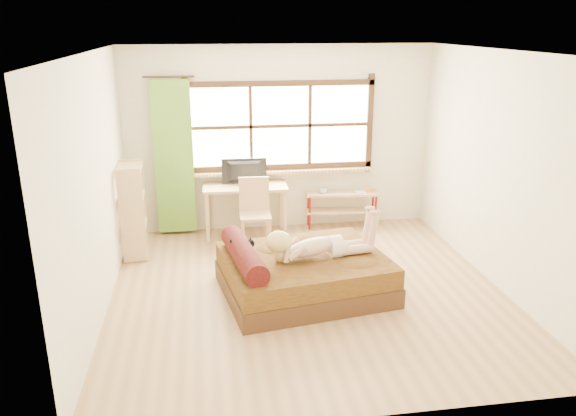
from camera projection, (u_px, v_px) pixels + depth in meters
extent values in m
plane|color=#9E754C|center=(307.00, 291.00, 6.56)|extent=(4.50, 4.50, 0.00)
plane|color=white|center=(310.00, 52.00, 5.71)|extent=(4.50, 4.50, 0.00)
plane|color=silver|center=(280.00, 139.00, 8.25)|extent=(4.50, 0.00, 4.50)
plane|color=silver|center=(366.00, 262.00, 4.02)|extent=(4.50, 0.00, 4.50)
plane|color=silver|center=(95.00, 188.00, 5.82)|extent=(0.00, 4.50, 4.50)
plane|color=silver|center=(500.00, 172.00, 6.46)|extent=(0.00, 4.50, 4.50)
cube|color=#FFEDBF|center=(280.00, 126.00, 8.18)|extent=(2.60, 0.01, 1.30)
cube|color=#AD7B5E|center=(281.00, 172.00, 8.32)|extent=(2.80, 0.16, 0.04)
cube|color=#4D9228|center=(174.00, 158.00, 7.98)|extent=(0.55, 0.10, 2.20)
cube|color=#33220F|center=(304.00, 283.00, 6.50)|extent=(2.03, 1.73, 0.23)
cube|color=#381F0C|center=(305.00, 265.00, 6.43)|extent=(1.99, 1.69, 0.23)
cylinder|color=black|center=(244.00, 255.00, 6.15)|extent=(0.45, 1.26, 0.25)
cube|color=#AD7B5E|center=(245.00, 187.00, 8.08)|extent=(1.22, 0.59, 0.04)
cube|color=#AD7B5E|center=(207.00, 218.00, 7.93)|extent=(0.05, 0.05, 0.72)
cube|color=#AD7B5E|center=(285.00, 214.00, 8.05)|extent=(0.05, 0.05, 0.72)
cube|color=#AD7B5E|center=(208.00, 208.00, 8.34)|extent=(0.05, 0.05, 0.72)
cube|color=#AD7B5E|center=(281.00, 205.00, 8.47)|extent=(0.05, 0.05, 0.72)
imported|color=black|center=(244.00, 172.00, 8.06)|extent=(0.65, 0.10, 0.37)
cube|color=#AD7B5E|center=(255.00, 216.00, 7.76)|extent=(0.43, 0.43, 0.04)
cube|color=#AD7B5E|center=(254.00, 194.00, 7.86)|extent=(0.42, 0.05, 0.48)
cube|color=#AD7B5E|center=(243.00, 236.00, 7.65)|extent=(0.04, 0.04, 0.42)
cube|color=#AD7B5E|center=(270.00, 235.00, 7.69)|extent=(0.04, 0.04, 0.42)
cube|color=#AD7B5E|center=(242.00, 227.00, 7.99)|extent=(0.04, 0.04, 0.42)
cube|color=#AD7B5E|center=(267.00, 226.00, 8.03)|extent=(0.04, 0.04, 0.42)
cube|color=#AD7B5E|center=(342.00, 194.00, 8.47)|extent=(1.11, 0.37, 0.04)
cube|color=#AD7B5E|center=(342.00, 211.00, 8.55)|extent=(1.11, 0.37, 0.03)
cylinder|color=maroon|center=(310.00, 212.00, 8.42)|extent=(0.03, 0.03, 0.55)
cylinder|color=maroon|center=(376.00, 211.00, 8.47)|extent=(0.03, 0.03, 0.55)
cylinder|color=maroon|center=(308.00, 208.00, 8.62)|extent=(0.03, 0.03, 0.55)
cylinder|color=maroon|center=(373.00, 207.00, 8.68)|extent=(0.03, 0.03, 0.55)
cube|color=orange|center=(369.00, 190.00, 8.47)|extent=(0.10, 0.10, 0.07)
imported|color=gray|center=(323.00, 190.00, 8.41)|extent=(0.13, 0.13, 0.09)
imported|color=gray|center=(355.00, 191.00, 8.49)|extent=(0.17, 0.23, 0.02)
cube|color=#AD7B5E|center=(137.00, 251.00, 7.56)|extent=(0.33, 0.53, 0.03)
cube|color=#AD7B5E|center=(134.00, 224.00, 7.44)|extent=(0.33, 0.53, 0.03)
cube|color=#AD7B5E|center=(132.00, 196.00, 7.32)|extent=(0.33, 0.53, 0.03)
cube|color=#AD7B5E|center=(129.00, 167.00, 7.20)|extent=(0.33, 0.53, 0.03)
cube|color=#AD7B5E|center=(132.00, 216.00, 7.14)|extent=(0.31, 0.05, 1.25)
cube|color=#AD7B5E|center=(134.00, 204.00, 7.62)|extent=(0.31, 0.05, 1.25)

